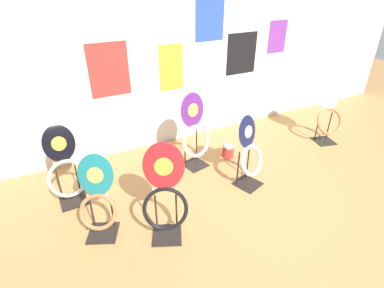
# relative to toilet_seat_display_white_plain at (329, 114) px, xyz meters

# --- Properties ---
(ground_plane) EXTENTS (14.00, 14.00, 0.00)m
(ground_plane) POSITION_rel_toilet_seat_display_white_plain_xyz_m (-1.57, -1.29, -0.43)
(ground_plane) COLOR #B7844C
(wall_back) EXTENTS (8.00, 0.07, 2.60)m
(wall_back) POSITION_rel_toilet_seat_display_white_plain_xyz_m (-1.57, 1.11, 0.87)
(wall_back) COLOR silver
(wall_back) RESTS_ON ground_plane
(toilet_seat_display_white_plain) EXTENTS (0.46, 0.43, 0.93)m
(toilet_seat_display_white_plain) POSITION_rel_toilet_seat_display_white_plain_xyz_m (0.00, 0.00, 0.00)
(toilet_seat_display_white_plain) COLOR black
(toilet_seat_display_white_plain) RESTS_ON ground_plane
(toilet_seat_display_navy_moon) EXTENTS (0.41, 0.35, 0.87)m
(toilet_seat_display_navy_moon) POSITION_rel_toilet_seat_display_white_plain_xyz_m (-1.68, -0.35, -0.01)
(toilet_seat_display_navy_moon) COLOR black
(toilet_seat_display_navy_moon) RESTS_ON ground_plane
(toilet_seat_display_crimson_swirl) EXTENTS (0.46, 0.38, 0.98)m
(toilet_seat_display_crimson_swirl) POSITION_rel_toilet_seat_display_white_plain_xyz_m (-2.85, -0.65, 0.05)
(toilet_seat_display_crimson_swirl) COLOR black
(toilet_seat_display_crimson_swirl) RESTS_ON ground_plane
(toilet_seat_display_purple_note) EXTENTS (0.45, 0.33, 0.99)m
(toilet_seat_display_purple_note) POSITION_rel_toilet_seat_display_white_plain_xyz_m (-2.04, 0.30, 0.02)
(toilet_seat_display_purple_note) COLOR black
(toilet_seat_display_purple_note) RESTS_ON ground_plane
(toilet_seat_display_jazz_black) EXTENTS (0.41, 0.34, 0.87)m
(toilet_seat_display_jazz_black) POSITION_rel_toilet_seat_display_white_plain_xyz_m (-3.59, 0.31, -0.02)
(toilet_seat_display_jazz_black) COLOR black
(toilet_seat_display_jazz_black) RESTS_ON ground_plane
(toilet_seat_display_teal_sax) EXTENTS (0.43, 0.41, 0.82)m
(toilet_seat_display_teal_sax) POSITION_rel_toilet_seat_display_white_plain_xyz_m (-3.40, -0.33, -0.07)
(toilet_seat_display_teal_sax) COLOR black
(toilet_seat_display_teal_sax) RESTS_ON ground_plane
(paint_can) EXTENTS (0.16, 0.16, 0.17)m
(paint_can) POSITION_rel_toilet_seat_display_white_plain_xyz_m (-1.54, 0.28, -0.34)
(paint_can) COLOR red
(paint_can) RESTS_ON ground_plane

